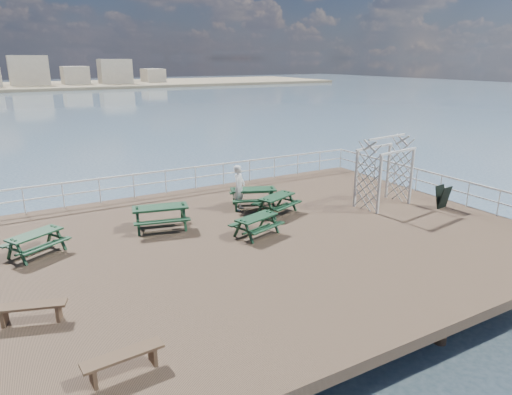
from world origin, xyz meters
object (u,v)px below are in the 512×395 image
Objects in this scene: flat_bench_near at (31,309)px; flat_bench_far at (123,359)px; picnic_table_b at (253,194)px; trellis_arbor at (384,175)px; person at (239,188)px; picnic_table_d at (161,212)px; picnic_table_c at (257,222)px; picnic_table_e at (277,200)px; picnic_table_a at (35,239)px.

flat_bench_far is at bearing -46.00° from flat_bench_near.
trellis_arbor is at bearing -5.77° from picnic_table_b.
flat_bench_far is 10.47m from person.
flat_bench_far is (1.42, -2.94, -0.00)m from flat_bench_near.
picnic_table_c is at bearing -27.03° from picnic_table_d.
flat_bench_near is (-7.38, -2.23, -0.15)m from picnic_table_c.
picnic_table_d is (-2.73, 2.28, 0.12)m from picnic_table_c.
picnic_table_c is 7.71m from flat_bench_near.
picnic_table_e is 1.10× the size of person.
trellis_arbor is (6.34, 0.35, 0.81)m from picnic_table_c.
picnic_table_a is 13.38m from trellis_arbor.
picnic_table_d reaches higher than picnic_table_b.
picnic_table_b is 3.16m from picnic_table_c.
picnic_table_a is 8.82m from picnic_table_e.
flat_bench_far is (0.96, -7.17, -0.17)m from picnic_table_a.
flat_bench_near is at bearing -129.37° from picnic_table_b.
picnic_table_e is 10.43m from flat_bench_far.
picnic_table_b is at bearing 45.67° from picnic_table_c.
picnic_table_b is 1.22× the size of person.
flat_bench_near is 9.61m from person.
picnic_table_d is at bearing 149.63° from person.
picnic_table_d reaches higher than picnic_table_c.
picnic_table_b is 1.39× the size of flat_bench_near.
trellis_arbor is at bearing -62.86° from person.
picnic_table_b is 0.77× the size of trellis_arbor.
picnic_table_a is at bearing 164.27° from trellis_arbor.
trellis_arbor is (4.44, -1.35, 0.79)m from picnic_table_e.
flat_bench_near is 13.99m from trellis_arbor.
picnic_table_a is 8.39m from picnic_table_b.
picnic_table_b is 1.11× the size of picnic_table_e.
picnic_table_b reaches higher than picnic_table_c.
flat_bench_near is 1.01× the size of flat_bench_far.
flat_bench_far is (-3.23, -7.46, -0.27)m from picnic_table_d.
flat_bench_near is (-0.47, -4.23, -0.17)m from picnic_table_a.
picnic_table_b reaches higher than flat_bench_near.
picnic_table_c is 2.54m from picnic_table_e.
picnic_table_c is 0.93× the size of picnic_table_e.
picnic_table_b reaches higher than picnic_table_a.
flat_bench_far is 0.87× the size of person.
picnic_table_b is at bearing -23.80° from picnic_table_a.
picnic_table_e is at bearing -46.83° from picnic_table_b.
picnic_table_c is 1.02× the size of person.
picnic_table_a is 1.29× the size of flat_bench_far.
person is (8.16, 5.04, 0.59)m from flat_bench_near.
flat_bench_near is at bearing -178.28° from picnic_table_e.
picnic_table_d reaches higher than picnic_table_e.
trellis_arbor is at bearing 28.82° from flat_bench_near.
person is (-0.66, 0.01, 0.35)m from picnic_table_b.
picnic_table_d is at bearing 159.31° from trellis_arbor.
picnic_table_e is at bearing 36.38° from flat_bench_far.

